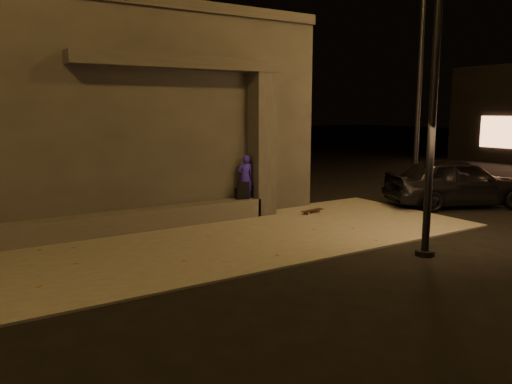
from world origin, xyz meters
TOP-DOWN VIEW (x-y plane):
  - ground at (0.00, 0.00)m, footprint 120.00×120.00m
  - sidewalk at (0.00, 2.00)m, footprint 11.00×4.40m
  - building at (-1.00, 6.49)m, footprint 9.00×5.10m
  - ledge at (-1.50, 3.75)m, footprint 6.00×0.55m
  - column at (1.70, 3.75)m, footprint 0.55×0.55m
  - canopy at (-0.50, 3.80)m, footprint 5.00×0.70m
  - skateboarder at (1.20, 3.75)m, footprint 0.45×0.35m
  - backpack at (1.10, 3.75)m, footprint 0.35×0.26m
  - skateboard at (2.88, 3.10)m, footprint 0.73×0.30m
  - street_lamp_0 at (2.30, -0.98)m, footprint 0.36×0.36m
  - street_lamp_2 at (6.69, 3.00)m, footprint 0.36×0.36m
  - car_a at (7.08, 1.79)m, footprint 4.35×3.18m

SIDE VIEW (x-z plane):
  - ground at x=0.00m, z-range 0.00..0.00m
  - sidewalk at x=0.00m, z-range 0.00..0.04m
  - skateboard at x=2.88m, z-range 0.06..0.14m
  - ledge at x=-1.50m, z-range 0.04..0.49m
  - backpack at x=1.10m, z-range 0.42..0.87m
  - car_a at x=7.08m, z-range 0.00..1.38m
  - skateboarder at x=1.20m, z-range 0.49..1.60m
  - column at x=1.70m, z-range 0.04..3.64m
  - building at x=-1.00m, z-range -0.01..5.22m
  - canopy at x=-0.50m, z-range 3.64..3.92m
  - street_lamp_0 at x=2.30m, z-range 0.48..7.67m
  - street_lamp_2 at x=6.69m, z-range 0.49..7.89m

